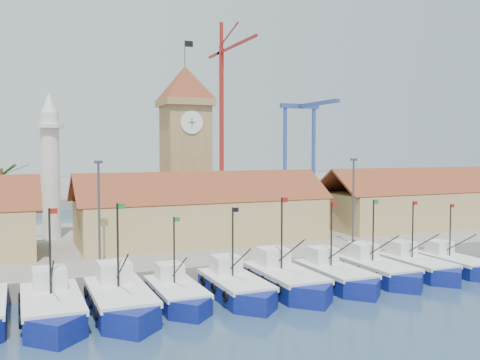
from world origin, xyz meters
name	(u,v)px	position (x,y,z in m)	size (l,w,h in m)	color
ground	(288,304)	(0.00, 0.00, 0.00)	(400.00, 400.00, 0.00)	#1D384E
quay	(191,242)	(0.00, 24.00, 0.75)	(140.00, 32.00, 1.50)	gray
terminal	(93,188)	(0.00, 110.00, 1.00)	(240.00, 80.00, 2.00)	gray
boat_1	(52,310)	(-16.49, 2.25, 0.82)	(3.85, 10.54, 7.97)	navy
boat_2	(121,303)	(-11.96, 2.15, 0.84)	(3.93, 10.76, 8.14)	navy
boat_3	(178,296)	(-7.69, 2.86, 0.70)	(3.29, 9.00, 6.81)	navy
boat_4	(237,289)	(-2.99, 2.71, 0.76)	(3.56, 9.74, 7.37)	navy
boat_5	(287,282)	(1.45, 2.93, 0.83)	(3.86, 10.57, 8.00)	navy
boat_6	(337,277)	(6.13, 2.88, 0.77)	(3.57, 9.79, 7.41)	navy
boat_7	(379,272)	(10.67, 3.19, 0.77)	(3.59, 9.83, 7.44)	navy
boat_8	(418,268)	(15.08, 3.24, 0.74)	(3.43, 9.40, 7.11)	navy
boat_9	(456,265)	(19.22, 2.93, 0.69)	(3.23, 8.85, 6.70)	navy
hall_center	(202,218)	(0.00, 20.00, 3.99)	(27.04, 10.13, 7.61)	tan
hall_right	(433,206)	(32.00, 20.00, 3.99)	(31.20, 10.13, 7.61)	tan
clock_tower	(185,145)	(0.00, 26.00, 11.96)	(5.80, 5.80, 22.70)	#A58B55
minaret	(50,165)	(-15.00, 28.00, 9.73)	(3.00, 3.00, 16.30)	silver
palm_tree	(1,199)	(-20.00, 26.00, 6.25)	(5.60, 5.03, 8.39)	brown
lamp_posts	(234,202)	(0.50, 12.00, 6.48)	(80.70, 0.25, 9.03)	#3F3F44
crane_red_right	(223,94)	(34.48, 103.52, 26.63)	(1.00, 33.58, 44.25)	maroon
gantry	(305,120)	(62.00, 106.65, 20.04)	(13.00, 22.00, 23.20)	#32499B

